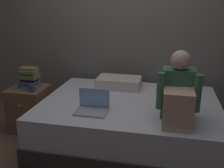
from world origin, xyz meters
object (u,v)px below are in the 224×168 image
Objects in this scene: pillow at (119,82)px; book_stack at (29,78)px; bed at (130,122)px; laptop at (92,106)px; mug at (32,88)px; nightstand at (30,108)px; person_sitting at (178,95)px.

book_stack is at bearing -159.39° from pillow.
bed is 0.59m from laptop.
mug is at bearing -176.85° from bed.
laptop reaches higher than nightstand.
pillow reaches higher than bed.
nightstand is at bearing -159.97° from pillow.
laptop is 0.57× the size of pillow.
book_stack reaches higher than pillow.
pillow is 1.13m from book_stack.
pillow is (-0.22, 0.45, 0.33)m from bed.
pillow is at bearing 82.00° from laptop.
laptop is 3.56× the size of mug.
nightstand is 0.37m from mug.
book_stack is 0.18m from mug.
laptop is (-0.83, 0.04, -0.20)m from person_sitting.
person_sitting reaches higher than laptop.
mug is at bearing -42.69° from nightstand.
bed is 6.25× the size of laptop.
mug is at bearing -49.86° from book_stack.
person_sitting reaches higher than bed.
person_sitting is at bearing -2.43° from laptop.
book_stack is (-0.94, 0.42, 0.12)m from laptop.
book_stack reaches higher than nightstand.
laptop is at bearing -98.00° from pillow.
nightstand is at bearing 137.31° from mug.
nightstand is 6.24× the size of mug.
bed is 7.71× the size of book_stack.
book_stack is (0.03, -0.00, 0.41)m from nightstand.
person_sitting is at bearing -39.28° from bed.
book_stack reaches higher than laptop.
nightstand is 2.16× the size of book_stack.
mug reaches higher than nightstand.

